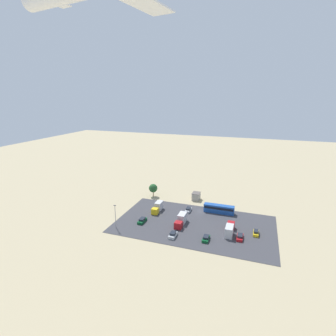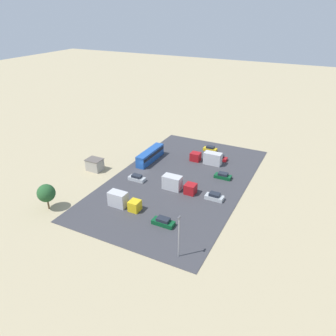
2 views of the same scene
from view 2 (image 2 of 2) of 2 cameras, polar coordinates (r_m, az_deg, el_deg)
ground_plane at (r=87.45m, az=-4.66°, el=-0.61°), size 400.00×400.00×0.00m
parking_lot_surface at (r=82.73m, az=2.01°, el=-2.19°), size 55.74×32.18×0.08m
shed_building at (r=89.39m, az=-12.63°, el=0.58°), size 3.38×4.17×3.20m
bus at (r=92.44m, az=-3.12°, el=2.27°), size 11.74×2.51×3.24m
parked_car_0 at (r=94.51m, az=8.88°, el=1.78°), size 1.88×4.62×1.44m
parked_car_1 at (r=84.61m, az=9.54°, el=-1.37°), size 1.93×4.27×1.49m
parked_car_2 at (r=75.36m, az=8.08°, el=-4.97°), size 1.98×4.19×1.61m
parked_car_3 at (r=66.66m, az=-0.83°, el=-9.37°), size 1.94×4.62×1.58m
parked_car_4 at (r=82.75m, az=-5.46°, el=-1.76°), size 1.80×4.31×1.54m
parked_car_5 at (r=99.91m, az=7.36°, el=3.32°), size 1.72×4.06×1.53m
parked_truck_0 at (r=77.81m, az=1.64°, el=-2.84°), size 2.52×8.24×3.41m
parked_truck_1 at (r=72.24m, az=-7.91°, el=-5.68°), size 2.38×7.45×3.33m
parked_truck_2 at (r=91.64m, az=6.94°, el=1.74°), size 2.40×8.89×3.39m
tree_near_shed at (r=74.49m, az=-20.45°, el=-4.13°), size 3.87×3.87×5.87m
light_pole_lot_centre at (r=56.90m, az=1.89°, el=-11.62°), size 0.90×0.28×8.40m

